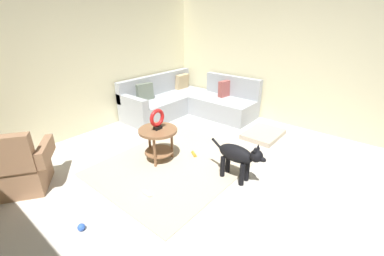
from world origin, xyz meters
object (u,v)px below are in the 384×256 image
(dog, at_px, (238,156))
(side_table, at_px, (158,136))
(dog_toy_rope, at_px, (194,154))
(sectional_couch, at_px, (187,102))
(dog_bed_mat, at_px, (263,134))
(dog_toy_bone, at_px, (147,193))
(dog_toy_ball, at_px, (81,227))
(armchair, at_px, (18,169))
(torus_sculpture, at_px, (157,119))

(dog, bearing_deg, side_table, -75.19)
(dog_toy_rope, bearing_deg, sectional_couch, 43.62)
(side_table, relative_size, dog, 0.71)
(dog_bed_mat, distance_m, dog_toy_bone, 2.64)
(dog_bed_mat, distance_m, dog_toy_ball, 3.48)
(armchair, bearing_deg, dog_toy_ball, -49.72)
(torus_sculpture, height_order, dog, torus_sculpture)
(dog_toy_bone, bearing_deg, dog_toy_rope, 8.47)
(dog_toy_ball, bearing_deg, dog_toy_rope, 2.27)
(armchair, height_order, dog, armchair)
(dog_bed_mat, bearing_deg, dog_toy_ball, 172.04)
(sectional_couch, xyz_separation_m, torus_sculpture, (-1.90, -1.02, 0.42))
(dog_toy_bone, bearing_deg, torus_sculpture, 35.87)
(torus_sculpture, bearing_deg, sectional_couch, 28.39)
(dog_bed_mat, bearing_deg, dog_toy_rope, 158.47)
(side_table, xyz_separation_m, dog_toy_bone, (-0.72, -0.52, -0.39))
(sectional_couch, height_order, dog_toy_bone, sectional_couch)
(dog_toy_bone, bearing_deg, dog_bed_mat, -8.45)
(torus_sculpture, xyz_separation_m, dog_bed_mat, (1.88, -0.91, -0.67))
(dog, bearing_deg, dog_toy_ball, -23.07)
(torus_sculpture, height_order, dog_toy_bone, torus_sculpture)
(torus_sculpture, distance_m, dog_toy_bone, 1.12)
(torus_sculpture, relative_size, dog_bed_mat, 0.41)
(dog_toy_rope, bearing_deg, dog_toy_bone, -171.53)
(dog_toy_bone, bearing_deg, sectional_couch, 30.58)
(armchair, distance_m, dog_toy_bone, 1.69)
(dog, bearing_deg, dog_toy_rope, -98.25)
(side_table, distance_m, dog_toy_bone, 0.97)
(dog_toy_ball, bearing_deg, side_table, 15.26)
(dog, bearing_deg, dog_toy_bone, -34.20)
(dog_bed_mat, xyz_separation_m, dog_toy_ball, (-3.45, 0.48, -0.00))
(armchair, bearing_deg, side_table, 8.29)
(dog, distance_m, dog_toy_bone, 1.32)
(dog_bed_mat, relative_size, dog, 0.94)
(armchair, height_order, dog_bed_mat, armchair)
(side_table, xyz_separation_m, torus_sculpture, (0.00, -0.00, 0.29))
(sectional_couch, relative_size, torus_sculpture, 6.90)
(sectional_couch, distance_m, torus_sculpture, 2.19)
(side_table, height_order, dog, dog)
(sectional_couch, xyz_separation_m, armchair, (-3.59, -0.19, 0.03))
(torus_sculpture, distance_m, dog_toy_rope, 0.89)
(dog_toy_ball, xyz_separation_m, dog_toy_rope, (2.02, 0.08, -0.02))
(armchair, bearing_deg, sectional_couch, 37.51)
(side_table, relative_size, dog_bed_mat, 0.75)
(armchair, bearing_deg, dog_bed_mat, 8.49)
(dog_bed_mat, relative_size, dog_toy_rope, 4.99)
(dog, relative_size, dog_toy_bone, 4.71)
(armchair, distance_m, side_table, 1.89)
(dog_toy_ball, height_order, dog_toy_rope, dog_toy_ball)
(dog_toy_bone, bearing_deg, armchair, 125.62)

